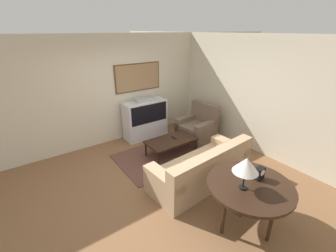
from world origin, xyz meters
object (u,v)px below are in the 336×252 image
table_lamp (246,165)px  mantel_clock (259,173)px  tv (145,119)px  coffee_table (171,141)px  couch (202,169)px  armchair (197,128)px  console_table (250,188)px

table_lamp → mantel_clock: table_lamp is taller
tv → coffee_table: bearing=-90.7°
couch → armchair: armchair is taller
mantel_clock → couch: bearing=92.8°
table_lamp → mantel_clock: 0.46m
coffee_table → console_table: 2.37m
coffee_table → couch: bearing=-96.7°
couch → coffee_table: bearing=-100.5°
couch → mantel_clock: bearing=89.0°
tv → mantel_clock: 3.54m
console_table → table_lamp: 0.46m
coffee_table → mantel_clock: 2.37m
armchair → couch: bearing=-47.0°
armchair → coffee_table: 1.13m
tv → coffee_table: 1.22m
console_table → mantel_clock: size_ratio=6.47×
armchair → coffee_table: (-1.10, -0.28, 0.05)m
tv → table_lamp: size_ratio=2.39×
armchair → table_lamp: (-1.56, -2.60, 0.79)m
armchair → mantel_clock: 2.91m
armchair → table_lamp: table_lamp is taller
tv → couch: (-0.15, -2.41, -0.24)m
tv → table_lamp: bearing=-97.6°
coffee_table → mantel_clock: size_ratio=6.12×
armchair → coffee_table: armchair is taller
tv → couch: 2.43m
armchair → coffee_table: bearing=-82.7°
couch → coffee_table: 1.21m
console_table → mantel_clock: mantel_clock is taller
couch → armchair: (1.24, 1.49, 0.02)m
coffee_table → console_table: console_table is taller
couch → mantel_clock: size_ratio=11.09×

